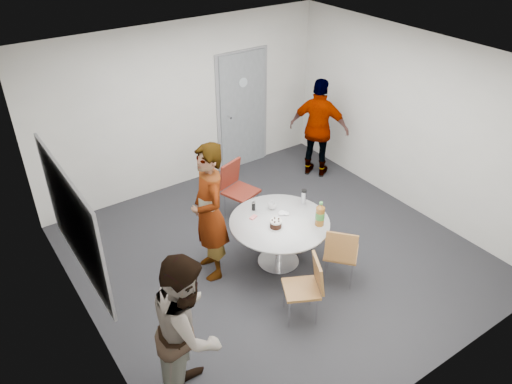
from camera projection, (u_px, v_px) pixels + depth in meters
floor at (275, 255)px, 6.92m from camera, size 5.00×5.00×0.00m
ceiling at (280, 64)px, 5.49m from camera, size 5.00×5.00×0.00m
wall_back at (184, 107)px, 7.95m from camera, size 5.00×0.00×5.00m
wall_left at (78, 240)px, 5.01m from camera, size 0.00×5.00×5.00m
wall_right at (412, 123)px, 7.41m from camera, size 0.00×5.00×5.00m
wall_front at (444, 284)px, 4.46m from camera, size 5.00×0.00×5.00m
door at (242, 111)px, 8.64m from camera, size 1.02×0.17×2.12m
whiteboard at (73, 221)px, 5.11m from camera, size 0.04×1.90×1.25m
table at (282, 226)px, 6.49m from camera, size 1.30×1.30×1.02m
chair_near_left at (308, 283)px, 5.70m from camera, size 0.56×0.54×0.83m
chair_near_right at (341, 251)px, 6.17m from camera, size 0.59×0.59×0.85m
chair_far at (236, 185)px, 7.44m from camera, size 0.56×0.59×0.92m
person_main at (209, 213)px, 6.16m from camera, size 0.57×0.75×1.86m
person_left at (189, 329)px, 4.65m from camera, size 1.03×1.06×1.72m
person_right at (319, 129)px, 8.40m from camera, size 0.93×1.08×1.73m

